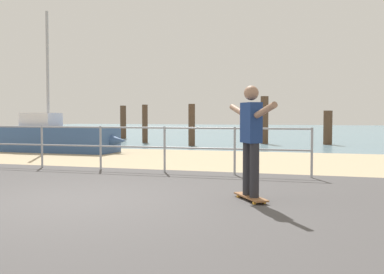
# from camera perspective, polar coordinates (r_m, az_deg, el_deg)

# --- Properties ---
(ground_plane) EXTENTS (24.00, 10.00, 0.04)m
(ground_plane) POSITION_cam_1_polar(r_m,az_deg,el_deg) (6.09, -20.20, -9.62)
(ground_plane) COLOR #474444
(ground_plane) RESTS_ON ground
(beach_strip) EXTENTS (24.00, 6.00, 0.04)m
(beach_strip) POSITION_cam_1_polar(r_m,az_deg,el_deg) (13.31, 0.88, -2.83)
(beach_strip) COLOR tan
(beach_strip) RESTS_ON ground
(sea_surface) EXTENTS (72.00, 50.00, 0.04)m
(sea_surface) POSITION_cam_1_polar(r_m,az_deg,el_deg) (40.93, 11.51, 0.84)
(sea_surface) COLOR slate
(sea_surface) RESTS_ON ground
(railing_fence) EXTENTS (9.66, 0.05, 1.05)m
(railing_fence) POSITION_cam_1_polar(r_m,az_deg,el_deg) (10.64, -11.68, -0.51)
(railing_fence) COLOR #9EA0A5
(railing_fence) RESTS_ON ground
(sailboat) EXTENTS (4.96, 1.46, 4.98)m
(sailboat) POSITION_cam_1_polar(r_m,az_deg,el_deg) (16.37, -16.64, -0.08)
(sailboat) COLOR #335184
(sailboat) RESTS_ON ground
(skateboard) EXTENTS (0.62, 0.77, 0.08)m
(skateboard) POSITION_cam_1_polar(r_m,az_deg,el_deg) (6.75, 7.55, -7.67)
(skateboard) COLOR brown
(skateboard) RESTS_ON ground
(skateboarder) EXTENTS (0.90, 1.24, 1.65)m
(skateboarder) POSITION_cam_1_polar(r_m,az_deg,el_deg) (6.65, 7.60, 0.40)
(skateboarder) COLOR #26262B
(skateboarder) RESTS_ON skateboard
(groyne_post_0) EXTENTS (0.34, 0.34, 1.89)m
(groyne_post_0) POSITION_cam_1_polar(r_m,az_deg,el_deg) (25.58, -8.84, 1.90)
(groyne_post_0) COLOR #513826
(groyne_post_0) RESTS_ON ground
(groyne_post_1) EXTENTS (0.27, 0.27, 1.83)m
(groyne_post_1) POSITION_cam_1_polar(r_m,az_deg,el_deg) (21.26, -6.07, 1.69)
(groyne_post_1) COLOR #513826
(groyne_post_1) RESTS_ON ground
(groyne_post_2) EXTENTS (0.28, 0.28, 1.80)m
(groyne_post_2) POSITION_cam_1_polar(r_m,az_deg,el_deg) (18.88, -0.04, 1.54)
(groyne_post_2) COLOR #513826
(groyne_post_2) RESTS_ON ground
(groyne_post_3) EXTENTS (0.36, 0.36, 2.19)m
(groyne_post_3) POSITION_cam_1_polar(r_m,az_deg,el_deg) (20.59, 9.29, 2.14)
(groyne_post_3) COLOR #513826
(groyne_post_3) RESTS_ON ground
(groyne_post_4) EXTENTS (0.39, 0.39, 1.53)m
(groyne_post_4) POSITION_cam_1_polar(r_m,az_deg,el_deg) (20.62, 17.06, 1.14)
(groyne_post_4) COLOR #513826
(groyne_post_4) RESTS_ON ground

